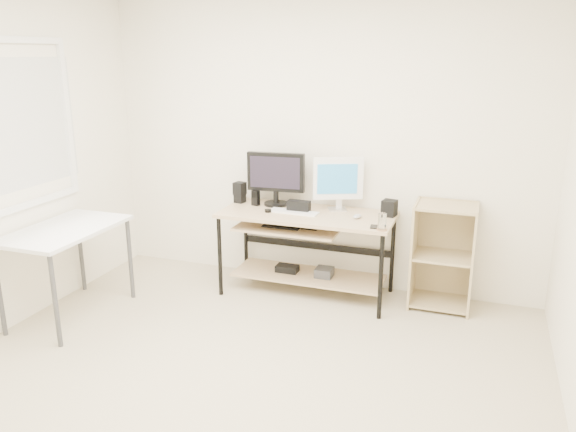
{
  "coord_description": "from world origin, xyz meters",
  "views": [
    {
      "loc": [
        1.39,
        -2.8,
        2.08
      ],
      "look_at": [
        -0.05,
        1.3,
        0.81
      ],
      "focal_mm": 35.0,
      "sensor_mm": 36.0,
      "label": 1
    }
  ],
  "objects_px": {
    "shelf_unit": "(443,254)",
    "black_monitor": "(276,175)",
    "white_imac": "(338,180)",
    "audio_controller": "(256,198)",
    "side_table": "(65,238)",
    "desk": "(304,236)"
  },
  "relations": [
    {
      "from": "shelf_unit",
      "to": "black_monitor",
      "type": "distance_m",
      "value": 1.6
    },
    {
      "from": "black_monitor",
      "to": "white_imac",
      "type": "xyz_separation_m",
      "value": [
        0.57,
        0.02,
        -0.0
      ]
    },
    {
      "from": "audio_controller",
      "to": "shelf_unit",
      "type": "bearing_deg",
      "value": 19.28
    },
    {
      "from": "white_imac",
      "to": "audio_controller",
      "type": "xyz_separation_m",
      "value": [
        -0.74,
        -0.1,
        -0.2
      ]
    },
    {
      "from": "shelf_unit",
      "to": "white_imac",
      "type": "distance_m",
      "value": 1.09
    },
    {
      "from": "black_monitor",
      "to": "side_table",
      "type": "bearing_deg",
      "value": -142.57
    },
    {
      "from": "desk",
      "to": "audio_controller",
      "type": "bearing_deg",
      "value": 170.94
    },
    {
      "from": "shelf_unit",
      "to": "audio_controller",
      "type": "xyz_separation_m",
      "value": [
        -1.66,
        -0.08,
        0.37
      ]
    },
    {
      "from": "desk",
      "to": "white_imac",
      "type": "bearing_deg",
      "value": 35.51
    },
    {
      "from": "black_monitor",
      "to": "audio_controller",
      "type": "xyz_separation_m",
      "value": [
        -0.17,
        -0.08,
        -0.21
      ]
    },
    {
      "from": "desk",
      "to": "white_imac",
      "type": "xyz_separation_m",
      "value": [
        0.25,
        0.18,
        0.48
      ]
    },
    {
      "from": "shelf_unit",
      "to": "black_monitor",
      "type": "bearing_deg",
      "value": -179.8
    },
    {
      "from": "black_monitor",
      "to": "audio_controller",
      "type": "distance_m",
      "value": 0.28
    },
    {
      "from": "desk",
      "to": "audio_controller",
      "type": "xyz_separation_m",
      "value": [
        -0.49,
        0.08,
        0.28
      ]
    },
    {
      "from": "shelf_unit",
      "to": "black_monitor",
      "type": "height_order",
      "value": "black_monitor"
    },
    {
      "from": "black_monitor",
      "to": "audio_controller",
      "type": "height_order",
      "value": "black_monitor"
    },
    {
      "from": "black_monitor",
      "to": "white_imac",
      "type": "bearing_deg",
      "value": -2.78
    },
    {
      "from": "desk",
      "to": "side_table",
      "type": "xyz_separation_m",
      "value": [
        -1.65,
        -1.06,
        0.13
      ]
    },
    {
      "from": "shelf_unit",
      "to": "white_imac",
      "type": "bearing_deg",
      "value": 179.01
    },
    {
      "from": "shelf_unit",
      "to": "black_monitor",
      "type": "relative_size",
      "value": 1.71
    },
    {
      "from": "white_imac",
      "to": "shelf_unit",
      "type": "bearing_deg",
      "value": -24.14
    },
    {
      "from": "white_imac",
      "to": "desk",
      "type": "bearing_deg",
      "value": -167.63
    }
  ]
}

